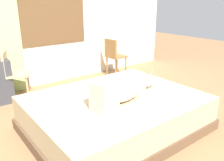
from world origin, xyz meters
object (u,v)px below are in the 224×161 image
Objects in this scene: person_lying at (120,93)px; chair_by_desk at (12,72)px; cat at (149,82)px; chair_spare at (114,55)px; bed at (115,113)px.

chair_by_desk reaches higher than person_lying.
cat is 0.36× the size of chair_spare.
person_lying is 1.09× the size of chair_spare.
cat is (0.62, -0.00, 0.30)m from bed.
chair_by_desk is at bearing 126.91° from cat.
chair_spare is at bearing 52.35° from bed.
chair_spare reaches higher than bed.
cat is (0.68, 0.16, -0.05)m from person_lying.
bed is 0.39m from person_lying.
person_lying is 0.70m from cat.
chair_by_desk is 1.00× the size of chair_spare.
cat is at bearing 13.14° from person_lying.
bed is 2.35× the size of person_lying.
person_lying is 1.09× the size of chair_by_desk.
person_lying is (-0.06, -0.16, 0.35)m from bed.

